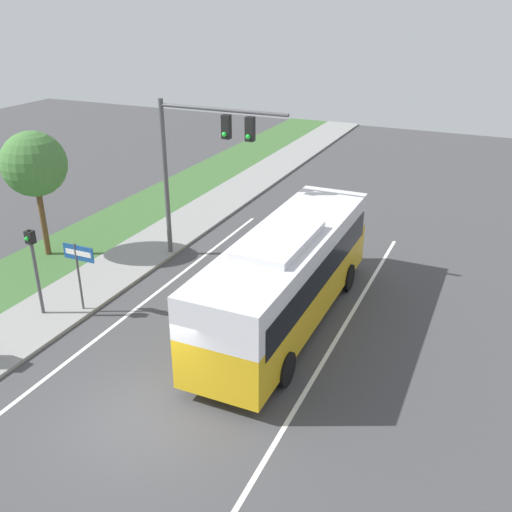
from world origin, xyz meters
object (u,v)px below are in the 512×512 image
(street_sign, at_px, (79,264))
(signal_gantry, at_px, (198,152))
(pedestrian_signal, at_px, (34,260))
(bus, at_px, (287,272))

(street_sign, bearing_deg, signal_gantry, 73.49)
(pedestrian_signal, bearing_deg, signal_gantry, 66.25)
(signal_gantry, bearing_deg, pedestrian_signal, -113.75)
(pedestrian_signal, distance_m, street_sign, 1.46)
(signal_gantry, relative_size, pedestrian_signal, 2.07)
(bus, distance_m, signal_gantry, 6.71)
(signal_gantry, bearing_deg, bus, -32.60)
(signal_gantry, xyz_separation_m, pedestrian_signal, (-2.82, -6.41, -2.52))
(bus, bearing_deg, signal_gantry, 147.40)
(signal_gantry, height_order, street_sign, signal_gantry)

